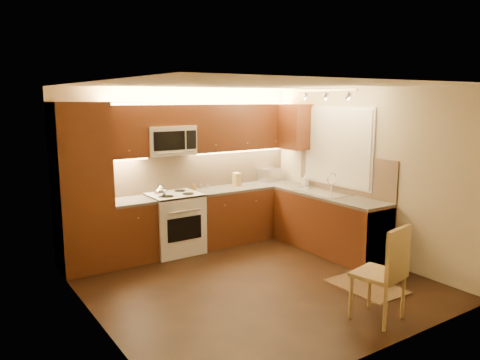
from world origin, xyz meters
TOP-DOWN VIEW (x-y plane):
  - floor at (0.00, 0.00)m, footprint 4.00×4.00m
  - ceiling at (0.00, 0.00)m, footprint 4.00×4.00m
  - wall_back at (0.00, 2.00)m, footprint 4.00×0.01m
  - wall_front at (0.00, -2.00)m, footprint 4.00×0.01m
  - wall_left at (-2.00, 0.00)m, footprint 0.01×4.00m
  - wall_right at (2.00, 0.00)m, footprint 0.01×4.00m
  - pantry at (-1.65, 1.70)m, footprint 0.70×0.60m
  - base_cab_back_left at (-0.99, 1.70)m, footprint 0.62×0.60m
  - counter_back_left at (-0.99, 1.70)m, footprint 0.62×0.60m
  - base_cab_back_right at (1.04, 1.70)m, footprint 1.92×0.60m
  - counter_back_right at (1.04, 1.70)m, footprint 1.92×0.60m
  - base_cab_right at (1.70, 0.40)m, footprint 0.60×2.00m
  - counter_right at (1.70, 0.40)m, footprint 0.60×2.00m
  - dishwasher at (1.70, -0.30)m, footprint 0.58×0.60m
  - backsplash_back at (0.35, 1.99)m, footprint 3.30×0.02m
  - backsplash_right at (1.99, 0.40)m, footprint 0.02×2.00m
  - upper_cab_back_left at (-0.99, 1.82)m, footprint 0.62×0.35m
  - upper_cab_back_right at (1.04, 1.82)m, footprint 1.92×0.35m
  - upper_cab_bridge at (-0.30, 1.82)m, footprint 0.76×0.35m
  - upper_cab_right_corner at (1.82, 1.40)m, footprint 0.35×0.50m
  - stove at (-0.30, 1.68)m, footprint 0.76×0.65m
  - microwave at (-0.30, 1.81)m, footprint 0.76×0.38m
  - window_frame at (1.99, 0.55)m, footprint 0.03×1.44m
  - window_blinds at (1.97, 0.55)m, footprint 0.02×1.36m
  - sink at (1.70, 0.55)m, footprint 0.52×0.86m
  - faucet at (1.88, 0.55)m, footprint 0.20×0.04m
  - track_light_bar at (1.55, 0.40)m, footprint 0.04×1.20m
  - kettle at (-0.56, 1.58)m, footprint 0.21×0.21m
  - toaster_oven at (1.65, 1.87)m, footprint 0.42×0.35m
  - knife_block at (0.91, 1.79)m, footprint 0.13×0.17m
  - spice_jar_a at (0.28, 1.90)m, footprint 0.05×0.05m
  - spice_jar_b at (0.15, 1.89)m, footprint 0.06×0.06m
  - spice_jar_c at (0.39, 1.85)m, footprint 0.06×0.06m
  - spice_jar_d at (0.14, 1.83)m, footprint 0.06×0.06m
  - soap_bottle at (1.87, 1.17)m, footprint 0.10×0.10m
  - rug at (1.10, -0.90)m, footprint 0.61×0.91m
  - dining_chair at (0.52, -1.54)m, footprint 0.55×0.55m

SIDE VIEW (x-z plane):
  - floor at x=0.00m, z-range -0.01..0.01m
  - rug at x=1.10m, z-range 0.00..0.01m
  - base_cab_back_left at x=-0.99m, z-range 0.00..0.86m
  - base_cab_back_right at x=1.04m, z-range 0.00..0.86m
  - base_cab_right at x=1.70m, z-range 0.00..0.86m
  - dishwasher at x=1.70m, z-range 0.01..0.85m
  - stove at x=-0.30m, z-range 0.00..0.92m
  - dining_chair at x=0.52m, z-range 0.00..1.05m
  - counter_back_left at x=-0.99m, z-range 0.86..0.90m
  - counter_back_right at x=1.04m, z-range 0.86..0.90m
  - counter_right at x=1.70m, z-range 0.86..0.90m
  - spice_jar_c at x=0.39m, z-range 0.90..0.99m
  - spice_jar_d at x=0.14m, z-range 0.90..0.99m
  - spice_jar_a at x=0.28m, z-range 0.90..0.99m
  - spice_jar_b at x=0.15m, z-range 0.90..1.00m
  - sink at x=1.70m, z-range 0.90..1.05m
  - soap_bottle at x=1.87m, z-range 0.90..1.09m
  - knife_block at x=0.91m, z-range 0.90..1.12m
  - toaster_oven at x=1.65m, z-range 0.90..1.13m
  - kettle at x=-0.56m, z-range 0.92..1.11m
  - faucet at x=1.88m, z-range 0.90..1.20m
  - pantry at x=-1.65m, z-range 0.00..2.30m
  - backsplash_back at x=0.35m, z-range 0.90..1.50m
  - backsplash_right at x=1.99m, z-range 0.90..1.50m
  - wall_back at x=0.00m, z-range 0.00..2.50m
  - wall_front at x=0.00m, z-range 0.00..2.50m
  - wall_left at x=-2.00m, z-range 0.00..2.50m
  - wall_right at x=2.00m, z-range 0.00..2.50m
  - window_frame at x=1.99m, z-range 0.98..2.22m
  - window_blinds at x=1.97m, z-range 1.02..2.18m
  - microwave at x=-0.30m, z-range 1.50..1.94m
  - upper_cab_back_left at x=-0.99m, z-range 1.50..2.25m
  - upper_cab_back_right at x=1.04m, z-range 1.50..2.25m
  - upper_cab_right_corner at x=1.82m, z-range 1.50..2.25m
  - upper_cab_bridge at x=-0.30m, z-range 1.94..2.25m
  - track_light_bar at x=1.55m, z-range 2.44..2.48m
  - ceiling at x=0.00m, z-range 2.50..2.50m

